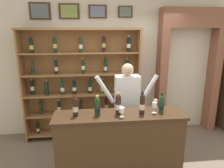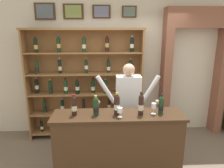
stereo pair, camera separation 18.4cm
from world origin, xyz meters
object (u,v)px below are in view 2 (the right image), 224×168
tasting_bottle_vin_santo (117,104)px  tasting_bottle_grappa (161,105)px  shopkeeper (128,101)px  tasting_bottle_riserva (96,106)px  wine_glass_left (154,106)px  tasting_bottle_super_tuscan (141,104)px  wine_shelf (85,81)px  tasting_counter (118,147)px  tasting_bottle_bianco (74,105)px  wine_glass_spare (120,110)px

tasting_bottle_vin_santo → tasting_bottle_grappa: tasting_bottle_vin_santo is taller
shopkeeper → tasting_bottle_vin_santo: size_ratio=5.17×
tasting_bottle_riserva → wine_glass_left: size_ratio=1.77×
tasting_bottle_vin_santo → tasting_bottle_super_tuscan: bearing=-4.0°
shopkeeper → tasting_bottle_grappa: bearing=-55.5°
wine_glass_left → tasting_bottle_vin_santo: bearing=178.6°
wine_shelf → wine_glass_left: (1.07, -1.36, -0.04)m
tasting_counter → tasting_bottle_grappa: (0.61, 0.01, 0.64)m
wine_shelf → tasting_counter: 1.61m
wine_shelf → tasting_bottle_grappa: bearing=-48.5°
wine_shelf → wine_glass_left: size_ratio=14.28×
tasting_counter → tasting_bottle_bianco: (-0.61, 0.01, 0.66)m
tasting_bottle_bianco → tasting_bottle_vin_santo: 0.59m
wine_shelf → tasting_bottle_grappa: wine_shelf is taller
tasting_counter → tasting_bottle_grappa: 0.88m
tasting_counter → tasting_bottle_vin_santo: tasting_bottle_vin_santo is taller
tasting_bottle_grappa → wine_glass_left: bearing=-164.3°
tasting_bottle_vin_santo → tasting_bottle_super_tuscan: size_ratio=0.97×
shopkeeper → tasting_bottle_riserva: (-0.52, -0.60, 0.14)m
tasting_bottle_riserva → tasting_counter: bearing=2.1°
shopkeeper → wine_glass_left: shopkeeper is taller
tasting_bottle_bianco → tasting_bottle_super_tuscan: 0.93m
shopkeeper → wine_glass_spare: (-0.20, -0.70, 0.11)m
shopkeeper → tasting_bottle_riserva: shopkeeper is taller
tasting_bottle_vin_santo → wine_shelf: bearing=112.1°
tasting_bottle_grappa → tasting_bottle_bianco: bearing=-179.6°
tasting_counter → tasting_bottle_super_tuscan: tasting_bottle_super_tuscan is taller
wine_glass_spare → tasting_counter: bearing=98.3°
wine_shelf → tasting_bottle_vin_santo: 1.46m
tasting_counter → tasting_bottle_grappa: size_ratio=6.39×
shopkeeper → tasting_bottle_super_tuscan: size_ratio=5.01×
wine_shelf → tasting_bottle_bianco: 1.34m
wine_glass_spare → tasting_bottle_super_tuscan: bearing=14.7°
wine_shelf → tasting_bottle_grappa: 1.78m
tasting_bottle_riserva → tasting_bottle_vin_santo: size_ratio=0.90×
tasting_counter → shopkeeper: (0.21, 0.59, 0.50)m
wine_shelf → tasting_bottle_vin_santo: (0.55, -1.35, -0.00)m
tasting_bottle_bianco → tasting_bottle_vin_santo: tasting_bottle_vin_santo is taller
tasting_bottle_bianco → wine_glass_left: size_ratio=1.85×
wine_shelf → tasting_bottle_bianco: size_ratio=7.70×
shopkeeper → tasting_bottle_grappa: 0.71m
tasting_bottle_super_tuscan → wine_glass_spare: tasting_bottle_super_tuscan is taller
tasting_bottle_riserva → tasting_bottle_vin_santo: tasting_bottle_vin_santo is taller
wine_glass_spare → shopkeeper: bearing=74.1°
tasting_bottle_grappa → tasting_bottle_super_tuscan: bearing=-171.9°
wine_shelf → tasting_bottle_riserva: 1.38m
wine_glass_spare → wine_glass_left: bearing=10.5°
tasting_counter → shopkeeper: bearing=70.1°
tasting_bottle_vin_santo → wine_glass_spare: size_ratio=2.29×
tasting_bottle_bianco → tasting_bottle_riserva: 0.30m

